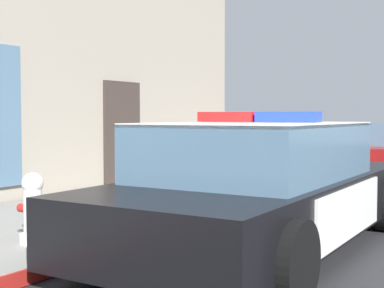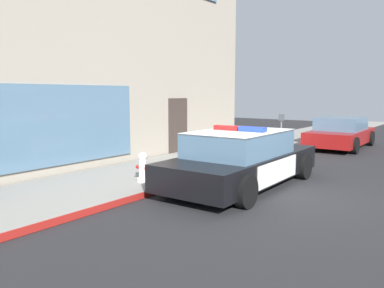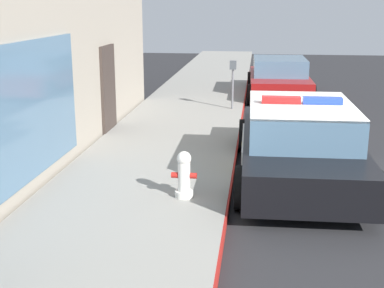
{
  "view_description": "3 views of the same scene",
  "coord_description": "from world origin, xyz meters",
  "px_view_note": "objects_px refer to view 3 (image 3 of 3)",
  "views": [
    {
      "loc": [
        -4.99,
        -1.8,
        1.45
      ],
      "look_at": [
        0.93,
        1.96,
        1.09
      ],
      "focal_mm": 51.73,
      "sensor_mm": 36.0,
      "label": 1
    },
    {
      "loc": [
        -7.73,
        -3.85,
        2.27
      ],
      "look_at": [
        -0.05,
        1.9,
        1.01
      ],
      "focal_mm": 36.12,
      "sensor_mm": 36.0,
      "label": 2
    },
    {
      "loc": [
        -8.8,
        1.5,
        3.05
      ],
      "look_at": [
        -1.08,
        2.46,
        0.98
      ],
      "focal_mm": 50.0,
      "sensor_mm": 36.0,
      "label": 3
    }
  ],
  "objects_px": {
    "police_cruiser": "(299,141)",
    "parking_meter": "(233,76)",
    "fire_hydrant": "(184,175)",
    "car_down_street": "(279,78)"
  },
  "relations": [
    {
      "from": "police_cruiser",
      "to": "car_down_street",
      "type": "distance_m",
      "value": 8.44
    },
    {
      "from": "parking_meter",
      "to": "police_cruiser",
      "type": "bearing_deg",
      "value": -165.45
    },
    {
      "from": "police_cruiser",
      "to": "fire_hydrant",
      "type": "distance_m",
      "value": 2.41
    },
    {
      "from": "fire_hydrant",
      "to": "car_down_street",
      "type": "xyz_separation_m",
      "value": [
        10.02,
        -1.76,
        0.13
      ]
    },
    {
      "from": "fire_hydrant",
      "to": "parking_meter",
      "type": "height_order",
      "value": "parking_meter"
    },
    {
      "from": "car_down_street",
      "to": "police_cruiser",
      "type": "bearing_deg",
      "value": 179.12
    },
    {
      "from": "police_cruiser",
      "to": "car_down_street",
      "type": "xyz_separation_m",
      "value": [
        8.44,
        0.06,
        -0.05
      ]
    },
    {
      "from": "police_cruiser",
      "to": "parking_meter",
      "type": "height_order",
      "value": "police_cruiser"
    },
    {
      "from": "police_cruiser",
      "to": "parking_meter",
      "type": "bearing_deg",
      "value": 13.57
    },
    {
      "from": "fire_hydrant",
      "to": "parking_meter",
      "type": "bearing_deg",
      "value": -3.05
    }
  ]
}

